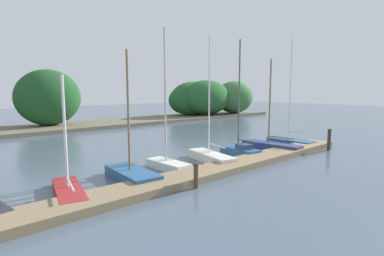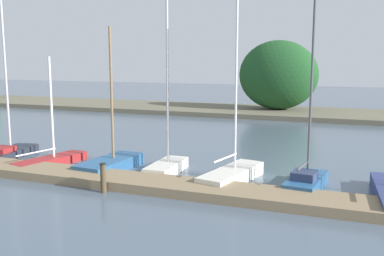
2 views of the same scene
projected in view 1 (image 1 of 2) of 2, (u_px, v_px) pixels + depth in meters
The scene contains 11 objects.
dock_pier at pixel (178, 179), 14.18m from camera, with size 29.16×1.80×0.35m.
far_shore at pixel (145, 103), 40.21m from camera, with size 72.68×8.53×6.47m.
sailboat_3 at pixel (68, 189), 12.52m from camera, with size 1.80×3.88×4.94m.
sailboat_4 at pixel (131, 173), 14.72m from camera, with size 1.63×3.82×6.20m.
sailboat_5 at pixel (167, 161), 16.67m from camera, with size 1.07×2.99×7.59m.
sailboat_6 at pixel (210, 156), 18.45m from camera, with size 1.86×4.10×7.50m.
sailboat_7 at pixel (239, 149), 20.33m from camera, with size 1.44×3.16×7.54m.
sailboat_8 at pixel (270, 145), 21.94m from camera, with size 1.36×4.54×6.44m.
sailboat_9 at pixel (289, 141), 24.12m from camera, with size 1.29×3.88×8.20m.
mooring_piling_1 at pixel (196, 176), 13.44m from camera, with size 0.24×0.24×1.09m.
mooring_piling_2 at pixel (329, 140), 21.80m from camera, with size 0.28×0.28×1.52m.
Camera 1 is at (-8.77, 2.13, 4.37)m, focal length 28.47 mm.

